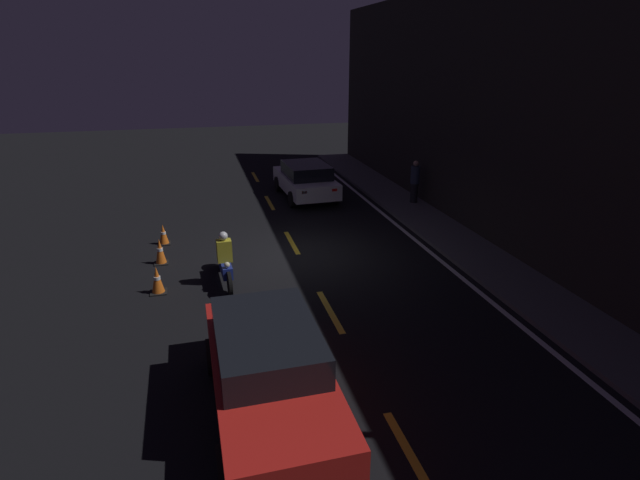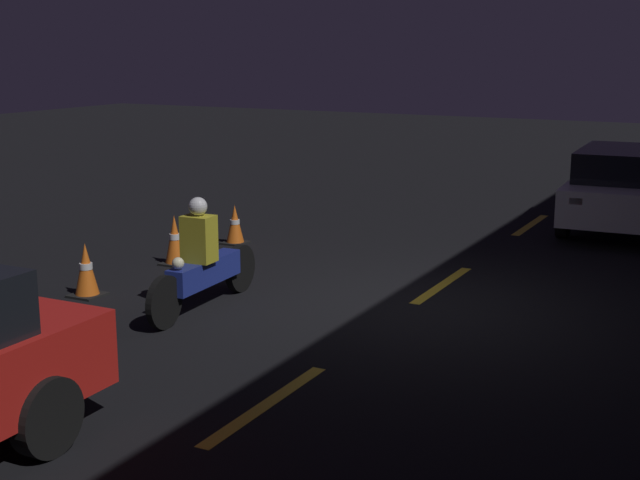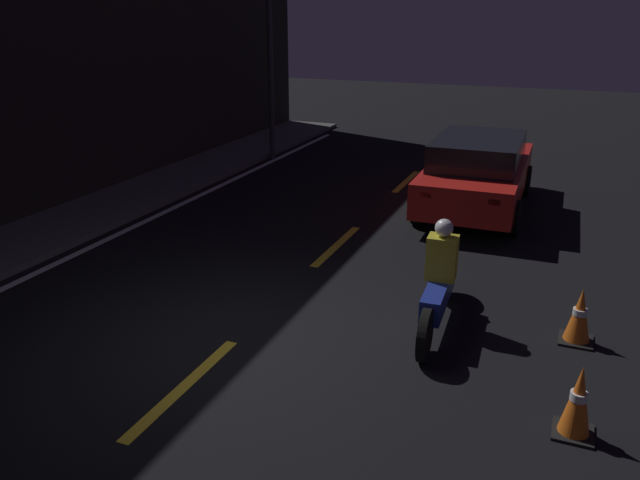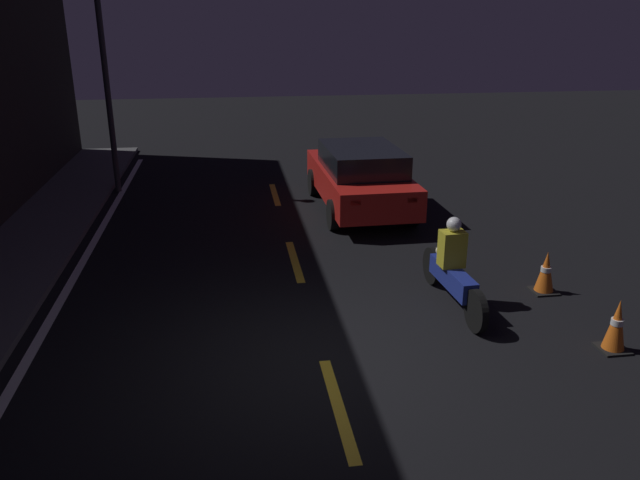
# 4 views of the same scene
# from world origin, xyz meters

# --- Properties ---
(ground_plane) EXTENTS (56.00, 56.00, 0.00)m
(ground_plane) POSITION_xyz_m (0.00, 0.00, 0.00)
(ground_plane) COLOR black
(lane_dash_c) EXTENTS (2.00, 0.14, 0.01)m
(lane_dash_c) POSITION_xyz_m (-1.00, 0.00, 0.00)
(lane_dash_c) COLOR gold
(lane_dash_c) RESTS_ON ground
(lane_dash_d) EXTENTS (2.00, 0.14, 0.01)m
(lane_dash_d) POSITION_xyz_m (3.50, 0.00, 0.00)
(lane_dash_d) COLOR gold
(lane_dash_d) RESTS_ON ground
(lane_dash_e) EXTENTS (2.00, 0.14, 0.01)m
(lane_dash_e) POSITION_xyz_m (8.00, 0.00, 0.00)
(lane_dash_e) COLOR gold
(lane_dash_e) RESTS_ON ground
(lane_solid_kerb) EXTENTS (25.20, 0.14, 0.01)m
(lane_solid_kerb) POSITION_xyz_m (0.00, 3.77, 0.00)
(lane_solid_kerb) COLOR silver
(lane_solid_kerb) RESTS_ON ground
(taxi_red) EXTENTS (4.38, 1.92, 1.46)m
(taxi_red) POSITION_xyz_m (6.44, -1.80, 0.78)
(taxi_red) COLOR red
(taxi_red) RESTS_ON ground
(motorcycle) EXTENTS (2.31, 0.37, 1.38)m
(motorcycle) POSITION_xyz_m (1.35, -2.16, 0.55)
(motorcycle) COLOR black
(motorcycle) RESTS_ON ground
(traffic_cone_mid) EXTENTS (0.37, 0.37, 0.72)m
(traffic_cone_mid) POSITION_xyz_m (-0.28, -3.81, 0.35)
(traffic_cone_mid) COLOR black
(traffic_cone_mid) RESTS_ON ground
(traffic_cone_far) EXTENTS (0.39, 0.39, 0.69)m
(traffic_cone_far) POSITION_xyz_m (1.59, -3.79, 0.34)
(traffic_cone_far) COLOR black
(traffic_cone_far) RESTS_ON ground
(street_lamp) EXTENTS (0.28, 0.28, 5.76)m
(street_lamp) POSITION_xyz_m (8.89, 3.87, 3.24)
(street_lamp) COLOR #333338
(street_lamp) RESTS_ON ground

